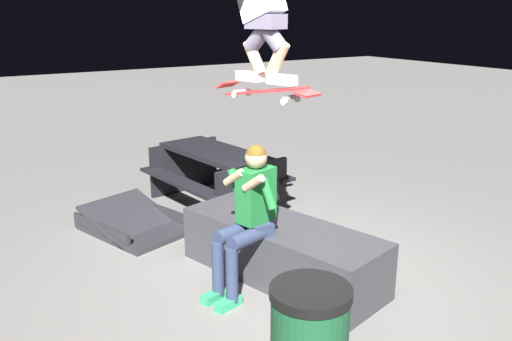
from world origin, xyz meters
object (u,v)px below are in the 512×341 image
at_px(person_sitting_on_ledge, 247,212).
at_px(skater_airborne, 261,7).
at_px(skateboard, 265,91).
at_px(ledge_box_main, 282,251).
at_px(kicker_ramp, 137,226).
at_px(picnic_table_back, 216,168).

height_order(person_sitting_on_ledge, skater_airborne, skater_airborne).
bearing_deg(skateboard, skater_airborne, 15.13).
relative_size(ledge_box_main, person_sitting_on_ledge, 1.51).
height_order(person_sitting_on_ledge, kicker_ramp, person_sitting_on_ledge).
xyz_separation_m(skateboard, kicker_ramp, (1.95, 0.54, -1.79)).
xyz_separation_m(ledge_box_main, kicker_ramp, (1.86, 0.80, -0.21)).
bearing_deg(person_sitting_on_ledge, skateboard, -100.59).
height_order(ledge_box_main, kicker_ramp, ledge_box_main).
relative_size(skater_airborne, kicker_ramp, 0.81).
bearing_deg(ledge_box_main, skater_airborne, 98.40).
relative_size(skateboard, skater_airborne, 0.92).
xyz_separation_m(skater_airborne, picnic_table_back, (2.22, -0.72, -2.04)).
bearing_deg(picnic_table_back, ledge_box_main, 168.57).
height_order(ledge_box_main, skateboard, skateboard).
relative_size(skateboard, kicker_ramp, 0.75).
bearing_deg(kicker_ramp, person_sitting_on_ledge, -168.88).
height_order(skater_airborne, picnic_table_back, skater_airborne).
bearing_deg(skater_airborne, skateboard, -164.87).
distance_m(skater_airborne, kicker_ramp, 3.17).
bearing_deg(person_sitting_on_ledge, skater_airborne, -81.12).
distance_m(ledge_box_main, picnic_table_back, 2.23).
relative_size(ledge_box_main, picnic_table_back, 1.12).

